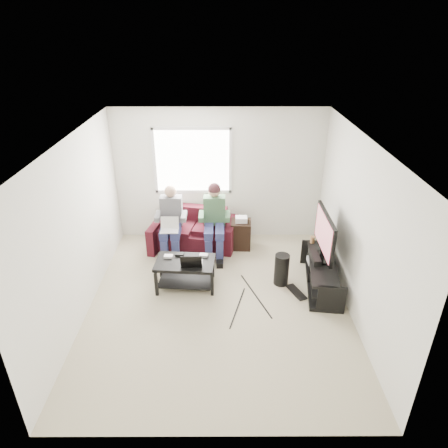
# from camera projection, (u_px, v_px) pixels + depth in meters

# --- Properties ---
(floor) EXTENTS (4.50, 4.50, 0.00)m
(floor) POSITION_uv_depth(u_px,v_px,m) (218.00, 303.00, 6.27)
(floor) COLOR tan
(floor) RESTS_ON ground
(ceiling) EXTENTS (4.50, 4.50, 0.00)m
(ceiling) POSITION_uv_depth(u_px,v_px,m) (217.00, 141.00, 5.09)
(ceiling) COLOR white
(ceiling) RESTS_ON wall_back
(wall_back) EXTENTS (4.50, 0.00, 4.50)m
(wall_back) POSITION_uv_depth(u_px,v_px,m) (219.00, 176.00, 7.68)
(wall_back) COLOR silver
(wall_back) RESTS_ON floor
(wall_front) EXTENTS (4.50, 0.00, 4.50)m
(wall_front) POSITION_uv_depth(u_px,v_px,m) (215.00, 345.00, 3.68)
(wall_front) COLOR silver
(wall_front) RESTS_ON floor
(wall_left) EXTENTS (0.00, 4.50, 4.50)m
(wall_left) POSITION_uv_depth(u_px,v_px,m) (77.00, 231.00, 5.68)
(wall_left) COLOR silver
(wall_left) RESTS_ON floor
(wall_right) EXTENTS (0.00, 4.50, 4.50)m
(wall_right) POSITION_uv_depth(u_px,v_px,m) (358.00, 230.00, 5.69)
(wall_right) COLOR silver
(wall_right) RESTS_ON floor
(window) EXTENTS (1.48, 0.04, 1.28)m
(window) POSITION_uv_depth(u_px,v_px,m) (192.00, 161.00, 7.53)
(window) COLOR white
(window) RESTS_ON wall_back
(sofa) EXTENTS (1.75, 1.00, 0.75)m
(sofa) POSITION_uv_depth(u_px,v_px,m) (194.00, 233.00, 7.76)
(sofa) COLOR #421015
(sofa) RESTS_ON floor
(person_left) EXTENTS (0.40, 0.70, 1.30)m
(person_left) POSITION_uv_depth(u_px,v_px,m) (171.00, 219.00, 7.34)
(person_left) COLOR navy
(person_left) RESTS_ON sofa
(person_right) EXTENTS (0.40, 0.71, 1.35)m
(person_right) POSITION_uv_depth(u_px,v_px,m) (214.00, 216.00, 7.33)
(person_right) COLOR navy
(person_right) RESTS_ON sofa
(laptop_silver) EXTENTS (0.38, 0.32, 0.24)m
(laptop_silver) POSITION_uv_depth(u_px,v_px,m) (169.00, 228.00, 7.11)
(laptop_silver) COLOR silver
(laptop_silver) RESTS_ON person_left
(coffee_table) EXTENTS (1.00, 0.66, 0.48)m
(coffee_table) POSITION_uv_depth(u_px,v_px,m) (185.00, 268.00, 6.54)
(coffee_table) COLOR black
(coffee_table) RESTS_ON floor
(laptop_black) EXTENTS (0.35, 0.25, 0.24)m
(laptop_black) POSITION_uv_depth(u_px,v_px,m) (192.00, 258.00, 6.36)
(laptop_black) COLOR black
(laptop_black) RESTS_ON coffee_table
(controller_a) EXTENTS (0.15, 0.10, 0.04)m
(controller_a) POSITION_uv_depth(u_px,v_px,m) (169.00, 256.00, 6.58)
(controller_a) COLOR silver
(controller_a) RESTS_ON coffee_table
(controller_b) EXTENTS (0.15, 0.10, 0.04)m
(controller_b) POSITION_uv_depth(u_px,v_px,m) (180.00, 254.00, 6.64)
(controller_b) COLOR black
(controller_b) RESTS_ON coffee_table
(controller_c) EXTENTS (0.15, 0.11, 0.04)m
(controller_c) POSITION_uv_depth(u_px,v_px,m) (204.00, 255.00, 6.61)
(controller_c) COLOR gray
(controller_c) RESTS_ON coffee_table
(tv_stand) EXTENTS (0.62, 1.47, 0.47)m
(tv_stand) POSITION_uv_depth(u_px,v_px,m) (321.00, 275.00, 6.60)
(tv_stand) COLOR black
(tv_stand) RESTS_ON floor
(tv) EXTENTS (0.12, 1.10, 0.81)m
(tv) POSITION_uv_depth(u_px,v_px,m) (325.00, 234.00, 6.36)
(tv) COLOR black
(tv) RESTS_ON tv_stand
(soundbar) EXTENTS (0.12, 0.50, 0.10)m
(soundbar) POSITION_uv_depth(u_px,v_px,m) (315.00, 256.00, 6.55)
(soundbar) COLOR black
(soundbar) RESTS_ON tv_stand
(drink_cup) EXTENTS (0.08, 0.08, 0.12)m
(drink_cup) POSITION_uv_depth(u_px,v_px,m) (312.00, 240.00, 7.01)
(drink_cup) COLOR #A67447
(drink_cup) RESTS_ON tv_stand
(console_white) EXTENTS (0.30, 0.22, 0.06)m
(console_white) POSITION_uv_depth(u_px,v_px,m) (327.00, 286.00, 6.21)
(console_white) COLOR silver
(console_white) RESTS_ON tv_stand
(console_grey) EXTENTS (0.34, 0.26, 0.08)m
(console_grey) POSITION_uv_depth(u_px,v_px,m) (318.00, 261.00, 6.83)
(console_grey) COLOR gray
(console_grey) RESTS_ON tv_stand
(console_black) EXTENTS (0.38, 0.30, 0.07)m
(console_black) POSITION_uv_depth(u_px,v_px,m) (322.00, 273.00, 6.52)
(console_black) COLOR black
(console_black) RESTS_ON tv_stand
(subwoofer) EXTENTS (0.24, 0.24, 0.55)m
(subwoofer) POSITION_uv_depth(u_px,v_px,m) (282.00, 270.00, 6.63)
(subwoofer) COLOR black
(subwoofer) RESTS_ON floor
(keyboard_floor) EXTENTS (0.31, 0.46, 0.02)m
(keyboard_floor) POSITION_uv_depth(u_px,v_px,m) (296.00, 292.00, 6.52)
(keyboard_floor) COLOR black
(keyboard_floor) RESTS_ON floor
(end_table) EXTENTS (0.37, 0.37, 0.65)m
(end_table) POSITION_uv_depth(u_px,v_px,m) (241.00, 234.00, 7.71)
(end_table) COLOR black
(end_table) RESTS_ON floor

